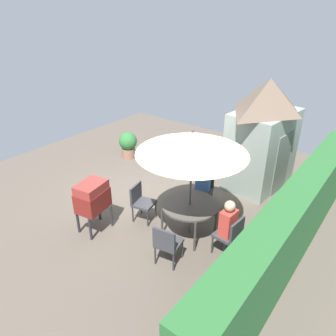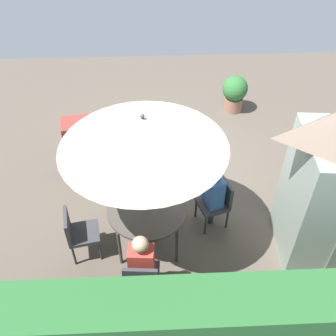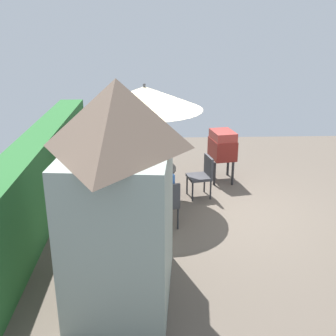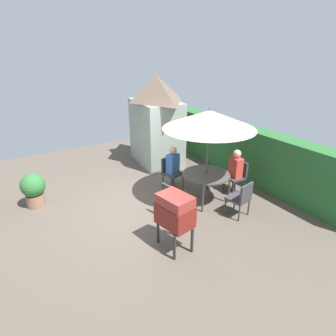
# 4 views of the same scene
# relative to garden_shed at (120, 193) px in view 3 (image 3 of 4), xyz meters

# --- Properties ---
(ground_plane) EXTENTS (11.00, 11.00, 0.00)m
(ground_plane) POSITION_rel_garden_shed_xyz_m (2.46, -1.77, -1.53)
(ground_plane) COLOR brown
(hedge_backdrop) EXTENTS (7.40, 0.59, 1.59)m
(hedge_backdrop) POSITION_rel_garden_shed_xyz_m (2.46, 1.73, -0.73)
(hedge_backdrop) COLOR #28602D
(hedge_backdrop) RESTS_ON ground
(garden_shed) EXTENTS (2.13, 1.52, 2.99)m
(garden_shed) POSITION_rel_garden_shed_xyz_m (0.00, 0.00, 0.00)
(garden_shed) COLOR gray
(garden_shed) RESTS_ON ground
(patio_table) EXTENTS (1.23, 1.23, 0.76)m
(patio_table) POSITION_rel_garden_shed_xyz_m (3.04, -0.28, -0.82)
(patio_table) COLOR #47423D
(patio_table) RESTS_ON ground
(patio_umbrella) EXTENTS (2.27, 2.27, 2.48)m
(patio_umbrella) POSITION_rel_garden_shed_xyz_m (3.04, -0.28, 0.67)
(patio_umbrella) COLOR #4C4C51
(patio_umbrella) RESTS_ON ground
(bbq_grill) EXTENTS (0.78, 0.62, 1.20)m
(bbq_grill) POSITION_rel_garden_shed_xyz_m (4.24, -2.04, -0.68)
(bbq_grill) COLOR maroon
(bbq_grill) RESTS_ON ground
(chair_near_shed) EXTENTS (0.50, 0.50, 0.90)m
(chair_near_shed) POSITION_rel_garden_shed_xyz_m (3.12, 0.78, -1.00)
(chair_near_shed) COLOR #38383D
(chair_near_shed) RESTS_ON ground
(chair_far_side) EXTENTS (0.58, 0.58, 0.90)m
(chair_far_side) POSITION_rel_garden_shed_xyz_m (1.88, -0.64, -1.00)
(chair_far_side) COLOR #38383D
(chair_far_side) RESTS_ON ground
(chair_toward_hedge) EXTENTS (0.55, 0.55, 0.90)m
(chair_toward_hedge) POSITION_rel_garden_shed_xyz_m (3.30, -1.48, -1.00)
(chair_toward_hedge) COLOR #38383D
(chair_toward_hedge) RESTS_ON ground
(chair_toward_house) EXTENTS (0.54, 0.54, 0.90)m
(chair_toward_house) POSITION_rel_garden_shed_xyz_m (4.11, -0.07, -1.00)
(chair_toward_house) COLOR #38383D
(chair_toward_house) RESTS_ON ground
(person_in_red) EXTENTS (0.36, 0.27, 1.26)m
(person_in_red) POSITION_rel_garden_shed_xyz_m (3.12, 0.69, -0.74)
(person_in_red) COLOR #CC3D33
(person_in_red) RESTS_ON ground
(person_in_blue) EXTENTS (0.33, 0.40, 1.26)m
(person_in_blue) POSITION_rel_garden_shed_xyz_m (1.96, -0.61, -0.74)
(person_in_blue) COLOR #3866B2
(person_in_blue) RESTS_ON ground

